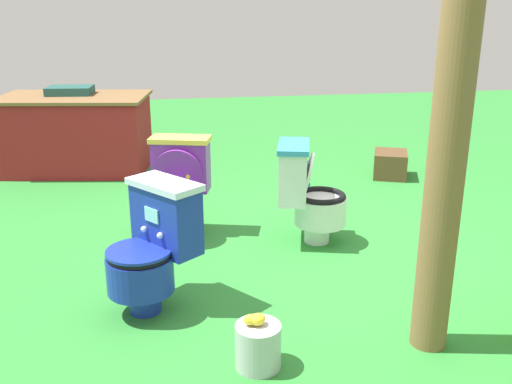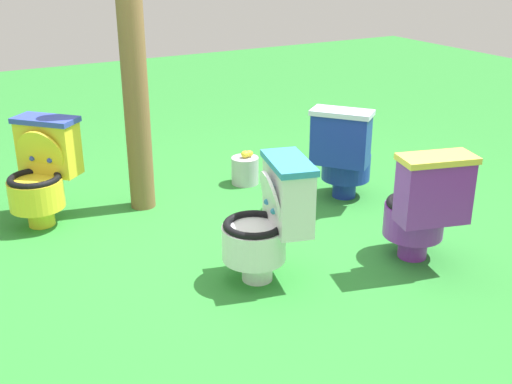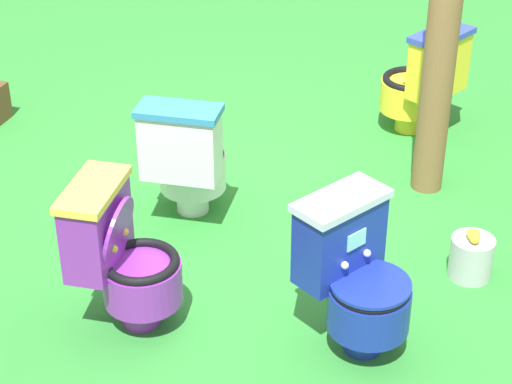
{
  "view_description": "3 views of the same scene",
  "coord_description": "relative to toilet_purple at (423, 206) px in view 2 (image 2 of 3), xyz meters",
  "views": [
    {
      "loc": [
        -0.85,
        -3.49,
        1.66
      ],
      "look_at": [
        -0.27,
        -0.11,
        0.53
      ],
      "focal_mm": 40.39,
      "sensor_mm": 36.0,
      "label": 1
    },
    {
      "loc": [
        1.86,
        3.13,
        1.87
      ],
      "look_at": [
        0.03,
        -0.13,
        0.37
      ],
      "focal_mm": 44.88,
      "sensor_mm": 36.0,
      "label": 2
    },
    {
      "loc": [
        -4.23,
        0.07,
        2.81
      ],
      "look_at": [
        -0.34,
        -0.08,
        0.46
      ],
      "focal_mm": 65.26,
      "sensor_mm": 36.0,
      "label": 3
    }
  ],
  "objects": [
    {
      "name": "toilet_white",
      "position": [
        0.9,
        -0.28,
        0.0
      ],
      "size": [
        0.58,
        0.51,
        0.73
      ],
      "rotation": [
        0.0,
        0.0,
        4.45
      ],
      "color": "white",
      "rests_on": "ground"
    },
    {
      "name": "wooden_post",
      "position": [
        1.18,
        -1.67,
        0.57
      ],
      "size": [
        0.18,
        0.18,
        1.89
      ],
      "primitive_type": "cylinder",
      "color": "brown",
      "rests_on": "ground"
    },
    {
      "name": "toilet_blue",
      "position": [
        -0.19,
        -1.05,
        -0.0
      ],
      "size": [
        0.64,
        0.62,
        0.73
      ],
      "rotation": [
        0.0,
        0.0,
        2.24
      ],
      "color": "#192D9E",
      "rests_on": "ground"
    },
    {
      "name": "lemon_bucket",
      "position": [
        0.29,
        -1.71,
        -0.26
      ],
      "size": [
        0.22,
        0.22,
        0.28
      ],
      "color": "#B7B7BF",
      "rests_on": "ground"
    },
    {
      "name": "toilet_purple",
      "position": [
        0.0,
        0.0,
        0.0
      ],
      "size": [
        0.52,
        0.58,
        0.73
      ],
      "rotation": [
        0.0,
        0.0,
        2.87
      ],
      "color": "purple",
      "rests_on": "ground"
    },
    {
      "name": "ground",
      "position": [
        0.73,
        -0.55,
        -0.37
      ],
      "size": [
        14.0,
        14.0,
        0.0
      ],
      "primitive_type": "plane",
      "color": "#2D8433"
    },
    {
      "name": "toilet_yellow",
      "position": [
        1.85,
        -1.75,
        0.0
      ],
      "size": [
        0.63,
        0.63,
        0.73
      ],
      "rotation": [
        0.0,
        0.0,
        5.47
      ],
      "color": "yellow",
      "rests_on": "ground"
    }
  ]
}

